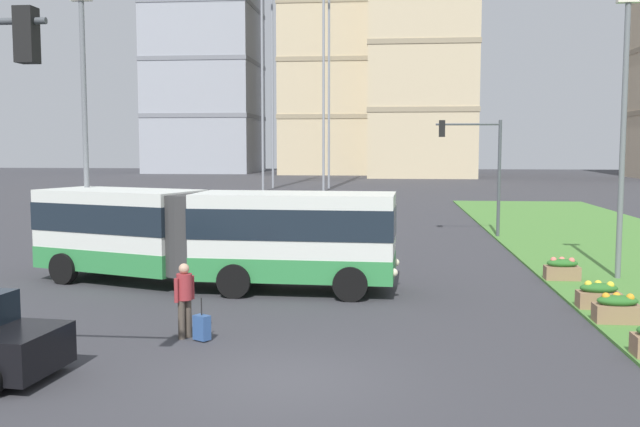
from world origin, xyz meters
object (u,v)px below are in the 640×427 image
apartment_tower_west (204,12)px  apartment_tower_westcentre (341,39)px  rolling_suitcase (202,327)px  streetlight_median (623,127)px  flower_planter_3 (562,269)px  traffic_light_far_right (478,157)px  flower_planter_2 (599,295)px  articulated_bus (210,234)px  pedestrian_crossing (184,295)px  flower_planter_1 (617,309)px  streetlight_left (85,123)px

apartment_tower_west → apartment_tower_westcentre: (23.78, -4.59, -5.56)m
rolling_suitcase → streetlight_median: (11.72, 8.59, 4.71)m
flower_planter_3 → traffic_light_far_right: 11.98m
rolling_suitcase → flower_planter_2: 10.60m
articulated_bus → apartment_tower_west: bearing=104.7°
pedestrian_crossing → apartment_tower_westcentre: (-3.48, 101.51, 20.80)m
flower_planter_2 → apartment_tower_westcentre: size_ratio=0.03×
articulated_bus → flower_planter_1: articulated_bus is taller
flower_planter_2 → streetlight_median: (1.90, 4.61, 4.60)m
apartment_tower_west → traffic_light_far_right: bearing=-67.4°
flower_planter_1 → streetlight_median: (1.90, 6.21, 4.60)m
rolling_suitcase → flower_planter_1: rolling_suitcase is taller
flower_planter_2 → apartment_tower_west: (-37.53, 102.32, 26.93)m
pedestrian_crossing → flower_planter_3: 12.98m
apartment_tower_westcentre → pedestrian_crossing: bearing=-88.0°
traffic_light_far_right → apartment_tower_westcentre: (-12.34, 82.21, 17.91)m
rolling_suitcase → apartment_tower_westcentre: size_ratio=0.02×
articulated_bus → traffic_light_far_right: bearing=53.4°
pedestrian_crossing → streetlight_median: 15.32m
streetlight_median → apartment_tower_westcentre: 95.90m
streetlight_left → apartment_tower_west: (-21.50, 98.14, 22.16)m
apartment_tower_west → streetlight_median: bearing=-68.0°
flower_planter_2 → streetlight_median: streetlight_median is taller
traffic_light_far_right → apartment_tower_west: (-36.12, 86.80, 23.47)m
apartment_tower_westcentre → flower_planter_2: bearing=-82.0°
rolling_suitcase → apartment_tower_west: size_ratio=0.02×
rolling_suitcase → apartment_tower_west: 113.13m
rolling_suitcase → flower_planter_2: rolling_suitcase is taller
pedestrian_crossing → flower_planter_1: 10.51m
rolling_suitcase → streetlight_left: (-6.21, 8.16, 4.88)m
traffic_light_far_right → apartment_tower_westcentre: 85.04m
traffic_light_far_right → streetlight_median: 11.45m
pedestrian_crossing → traffic_light_far_right: traffic_light_far_right is taller
articulated_bus → rolling_suitcase: 6.59m
streetlight_left → streetlight_median: 17.93m
articulated_bus → apartment_tower_west: (-26.30, 100.01, 25.70)m
apartment_tower_west → apartment_tower_westcentre: bearing=-10.9°
traffic_light_far_right → apartment_tower_west: size_ratio=0.10×
traffic_light_far_right → pedestrian_crossing: bearing=-114.7°
articulated_bus → flower_planter_1: bearing=-19.2°
pedestrian_crossing → apartment_tower_westcentre: bearing=92.0°
articulated_bus → flower_planter_3: articulated_bus is taller
streetlight_median → flower_planter_3: bearing=-165.9°
articulated_bus → flower_planter_3: bearing=9.2°
articulated_bus → apartment_tower_westcentre: bearing=91.5°
articulated_bus → rolling_suitcase: bearing=-77.4°
streetlight_left → streetlight_median: streetlight_left is taller
articulated_bus → apartment_tower_westcentre: apartment_tower_westcentre is taller
pedestrian_crossing → streetlight_left: streetlight_left is taller
rolling_suitcase → apartment_tower_west: apartment_tower_west is taller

